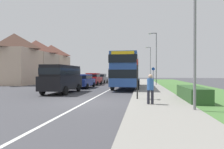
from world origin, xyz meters
TOP-DOWN VIEW (x-y plane):
  - ground_plane at (0.00, 0.00)m, footprint 120.00×120.00m
  - lane_marking_centre at (0.00, 8.00)m, footprint 0.14×60.00m
  - pavement_near_side at (4.20, 6.00)m, footprint 3.20×68.00m
  - grass_verge_seaward at (8.50, 6.00)m, footprint 6.00×68.00m
  - roadside_hedge at (6.30, 1.15)m, footprint 1.10×3.97m
  - double_decker_bus at (1.64, 10.63)m, footprint 2.80×10.32m
  - parked_van_black at (-3.52, 4.60)m, footprint 2.11×5.01m
  - parked_car_blue at (-3.45, 10.28)m, footprint 2.00×4.60m
  - parked_car_red at (-3.62, 15.72)m, footprint 1.96×3.93m
  - parked_car_grey at (-3.63, 20.76)m, footprint 2.01×4.07m
  - pedestrian_at_stop at (3.71, -0.91)m, footprint 0.34×0.34m
  - bus_stop_sign at (3.00, 1.01)m, footprint 0.09×0.52m
  - cycle_route_sign at (4.90, 15.76)m, footprint 0.44×0.08m
  - street_lamp_near at (5.45, -2.13)m, footprint 1.14×0.20m
  - street_lamp_mid at (5.20, 15.72)m, footprint 1.14×0.20m
  - street_lamp_far at (5.11, 30.38)m, footprint 1.14×0.20m
  - house_terrace_far_side at (-15.40, 20.48)m, footprint 6.15×17.39m

SIDE VIEW (x-z plane):
  - ground_plane at x=0.00m, z-range 0.00..0.00m
  - lane_marking_centre at x=0.00m, z-range 0.00..0.01m
  - grass_verge_seaward at x=8.50m, z-range 0.00..0.08m
  - pavement_near_side at x=4.20m, z-range 0.00..0.12m
  - roadside_hedge at x=6.30m, z-range 0.00..0.90m
  - parked_car_blue at x=-3.45m, z-range 0.09..1.67m
  - parked_car_grey at x=-3.63m, z-range 0.08..1.71m
  - parked_car_red at x=-3.62m, z-range 0.08..1.80m
  - pedestrian_at_stop at x=3.71m, z-range 0.14..1.81m
  - parked_van_black at x=-3.52m, z-range 0.21..2.59m
  - cycle_route_sign at x=4.90m, z-range 0.17..2.69m
  - bus_stop_sign at x=3.00m, z-range 0.24..2.84m
  - double_decker_bus at x=1.64m, z-range 0.29..3.99m
  - house_terrace_far_side at x=-15.40m, z-range 0.00..7.62m
  - street_lamp_near at x=5.45m, z-range 0.54..7.41m
  - street_lamp_mid at x=5.20m, z-range 0.55..7.81m
  - street_lamp_far at x=5.11m, z-range 0.55..7.85m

